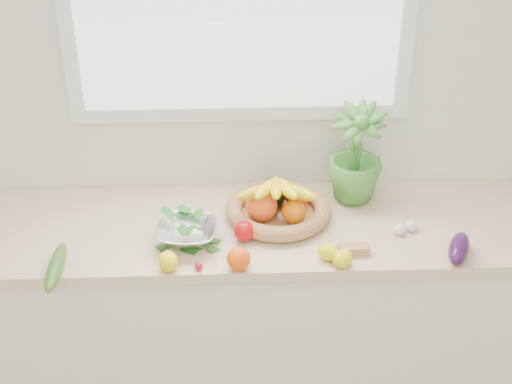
{
  "coord_description": "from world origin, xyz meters",
  "views": [
    {
      "loc": [
        -0.04,
        -0.3,
        2.39
      ],
      "look_at": [
        0.05,
        1.93,
        1.05
      ],
      "focal_mm": 50.0,
      "sensor_mm": 36.0,
      "label": 1
    }
  ],
  "objects_px": {
    "potted_herb": "(356,152)",
    "colander_with_spinach": "(187,229)",
    "apple": "(244,231)",
    "fruit_basket": "(277,205)",
    "cucumber": "(56,267)",
    "eggplant": "(459,248)"
  },
  "relations": [
    {
      "from": "cucumber",
      "to": "fruit_basket",
      "type": "xyz_separation_m",
      "value": [
        0.78,
        0.32,
        0.03
      ]
    },
    {
      "from": "potted_herb",
      "to": "colander_with_spinach",
      "type": "xyz_separation_m",
      "value": [
        -0.64,
        -0.27,
        -0.15
      ]
    },
    {
      "from": "potted_herb",
      "to": "fruit_basket",
      "type": "distance_m",
      "value": 0.36
    },
    {
      "from": "cucumber",
      "to": "colander_with_spinach",
      "type": "xyz_separation_m",
      "value": [
        0.44,
        0.16,
        0.03
      ]
    },
    {
      "from": "apple",
      "to": "cucumber",
      "type": "xyz_separation_m",
      "value": [
        -0.65,
        -0.17,
        -0.01
      ]
    },
    {
      "from": "cucumber",
      "to": "potted_herb",
      "type": "distance_m",
      "value": 1.18
    },
    {
      "from": "eggplant",
      "to": "potted_herb",
      "type": "distance_m",
      "value": 0.54
    },
    {
      "from": "apple",
      "to": "potted_herb",
      "type": "bearing_deg",
      "value": 31.19
    },
    {
      "from": "eggplant",
      "to": "colander_with_spinach",
      "type": "bearing_deg",
      "value": 172.46
    },
    {
      "from": "potted_herb",
      "to": "colander_with_spinach",
      "type": "height_order",
      "value": "potted_herb"
    },
    {
      "from": "apple",
      "to": "cucumber",
      "type": "height_order",
      "value": "apple"
    },
    {
      "from": "apple",
      "to": "colander_with_spinach",
      "type": "distance_m",
      "value": 0.21
    },
    {
      "from": "apple",
      "to": "fruit_basket",
      "type": "distance_m",
      "value": 0.2
    },
    {
      "from": "potted_herb",
      "to": "colander_with_spinach",
      "type": "distance_m",
      "value": 0.71
    },
    {
      "from": "fruit_basket",
      "to": "colander_with_spinach",
      "type": "distance_m",
      "value": 0.37
    },
    {
      "from": "potted_herb",
      "to": "fruit_basket",
      "type": "xyz_separation_m",
      "value": [
        -0.31,
        -0.12,
        -0.16
      ]
    },
    {
      "from": "potted_herb",
      "to": "eggplant",
      "type": "bearing_deg",
      "value": -51.9
    },
    {
      "from": "apple",
      "to": "cucumber",
      "type": "relative_size",
      "value": 0.28
    },
    {
      "from": "apple",
      "to": "potted_herb",
      "type": "distance_m",
      "value": 0.54
    },
    {
      "from": "apple",
      "to": "potted_herb",
      "type": "relative_size",
      "value": 0.2
    },
    {
      "from": "fruit_basket",
      "to": "cucumber",
      "type": "bearing_deg",
      "value": -157.72
    },
    {
      "from": "apple",
      "to": "colander_with_spinach",
      "type": "bearing_deg",
      "value": -177.89
    }
  ]
}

